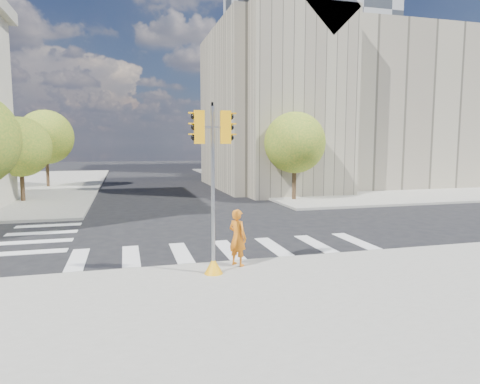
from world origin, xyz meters
name	(u,v)px	position (x,y,z in m)	size (l,w,h in m)	color
ground	(220,238)	(0.00, 0.00, 0.00)	(160.00, 160.00, 0.00)	black
sidewalk_near	(352,366)	(0.00, -11.00, 0.07)	(30.00, 14.00, 0.15)	gray
sidewalk_far_right	(343,178)	(20.00, 26.00, 0.07)	(28.00, 40.00, 0.15)	gray
civic_building	(339,108)	(15.59, 19.12, 7.26)	(26.00, 16.00, 19.39)	gray
office_tower	(304,67)	(22.00, 42.00, 15.00)	(20.00, 18.00, 30.00)	#9EA0A3
tree_lw_mid	(20,147)	(-10.50, 14.00, 3.76)	(4.00, 4.00, 5.77)	#382616
tree_lw_far	(46,137)	(-10.50, 24.00, 4.54)	(4.80, 4.80, 6.95)	#382616
tree_re_near	(295,143)	(7.50, 10.00, 4.05)	(4.20, 4.20, 6.16)	#382616
tree_re_mid	(246,139)	(7.50, 22.00, 4.35)	(4.60, 4.60, 6.66)	#382616
tree_re_far	(219,144)	(7.50, 34.00, 3.87)	(4.00, 4.00, 5.88)	#382616
lamp_near	(281,136)	(8.00, 14.00, 4.58)	(0.35, 0.18, 8.11)	black
lamp_far	(236,138)	(8.00, 28.00, 4.58)	(0.35, 0.18, 8.11)	black
traffic_signal	(213,202)	(-1.34, -5.25, 2.31)	(1.08, 0.56, 5.05)	#F6A40C
photographer	(238,237)	(-0.43, -4.60, 1.06)	(0.66, 0.43, 1.82)	orange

